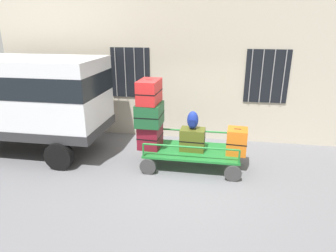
{
  "coord_description": "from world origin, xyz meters",
  "views": [
    {
      "loc": [
        0.85,
        -6.24,
        3.41
      ],
      "look_at": [
        -0.3,
        0.47,
        1.04
      ],
      "focal_mm": 31.45,
      "sensor_mm": 36.0,
      "label": 1
    }
  ],
  "objects_px": {
    "van": "(25,95)",
    "backpack": "(193,120)",
    "suitcase_midleft_bottom": "(192,139)",
    "suitcase_center_bottom": "(237,141)",
    "suitcase_left_middle": "(150,114)",
    "suitcase_left_top": "(149,92)",
    "suitcase_left_bottom": "(150,136)",
    "luggage_cart": "(192,153)"
  },
  "relations": [
    {
      "from": "suitcase_left_middle",
      "to": "suitcase_left_bottom",
      "type": "bearing_deg",
      "value": 90.0
    },
    {
      "from": "suitcase_left_top",
      "to": "suitcase_center_bottom",
      "type": "height_order",
      "value": "suitcase_left_top"
    },
    {
      "from": "suitcase_left_bottom",
      "to": "backpack",
      "type": "xyz_separation_m",
      "value": [
        1.06,
        -0.01,
        0.48
      ]
    },
    {
      "from": "suitcase_left_bottom",
      "to": "backpack",
      "type": "bearing_deg",
      "value": -0.53
    },
    {
      "from": "luggage_cart",
      "to": "suitcase_midleft_bottom",
      "type": "xyz_separation_m",
      "value": [
        0.0,
        0.03,
        0.35
      ]
    },
    {
      "from": "suitcase_left_top",
      "to": "suitcase_center_bottom",
      "type": "xyz_separation_m",
      "value": [
        2.13,
        -0.01,
        -1.13
      ]
    },
    {
      "from": "suitcase_left_middle",
      "to": "suitcase_center_bottom",
      "type": "distance_m",
      "value": 2.21
    },
    {
      "from": "van",
      "to": "backpack",
      "type": "height_order",
      "value": "van"
    },
    {
      "from": "luggage_cart",
      "to": "backpack",
      "type": "bearing_deg",
      "value": 106.58
    },
    {
      "from": "suitcase_left_middle",
      "to": "suitcase_left_top",
      "type": "bearing_deg",
      "value": 90.0
    },
    {
      "from": "luggage_cart",
      "to": "suitcase_left_bottom",
      "type": "height_order",
      "value": "suitcase_left_bottom"
    },
    {
      "from": "suitcase_left_middle",
      "to": "backpack",
      "type": "relative_size",
      "value": 1.69
    },
    {
      "from": "van",
      "to": "backpack",
      "type": "relative_size",
      "value": 9.75
    },
    {
      "from": "suitcase_left_bottom",
      "to": "suitcase_left_top",
      "type": "distance_m",
      "value": 1.14
    },
    {
      "from": "suitcase_left_middle",
      "to": "suitcase_center_bottom",
      "type": "xyz_separation_m",
      "value": [
        2.13,
        0.01,
        -0.57
      ]
    },
    {
      "from": "suitcase_center_bottom",
      "to": "luggage_cart",
      "type": "bearing_deg",
      "value": -179.16
    },
    {
      "from": "suitcase_left_bottom",
      "to": "suitcase_left_middle",
      "type": "xyz_separation_m",
      "value": [
        0.0,
        -0.03,
        0.58
      ]
    },
    {
      "from": "suitcase_left_bottom",
      "to": "suitcase_midleft_bottom",
      "type": "height_order",
      "value": "suitcase_left_bottom"
    },
    {
      "from": "suitcase_center_bottom",
      "to": "backpack",
      "type": "relative_size",
      "value": 1.41
    },
    {
      "from": "suitcase_left_middle",
      "to": "backpack",
      "type": "xyz_separation_m",
      "value": [
        1.06,
        0.02,
        -0.1
      ]
    },
    {
      "from": "suitcase_center_bottom",
      "to": "suitcase_left_middle",
      "type": "bearing_deg",
      "value": -179.69
    },
    {
      "from": "backpack",
      "to": "van",
      "type": "bearing_deg",
      "value": 177.22
    },
    {
      "from": "suitcase_left_bottom",
      "to": "backpack",
      "type": "height_order",
      "value": "backpack"
    },
    {
      "from": "suitcase_midleft_bottom",
      "to": "suitcase_center_bottom",
      "type": "relative_size",
      "value": 0.99
    },
    {
      "from": "suitcase_left_bottom",
      "to": "suitcase_center_bottom",
      "type": "height_order",
      "value": "suitcase_center_bottom"
    },
    {
      "from": "suitcase_left_top",
      "to": "suitcase_left_middle",
      "type": "bearing_deg",
      "value": -90.0
    },
    {
      "from": "suitcase_left_bottom",
      "to": "suitcase_center_bottom",
      "type": "distance_m",
      "value": 2.13
    },
    {
      "from": "suitcase_center_bottom",
      "to": "suitcase_midleft_bottom",
      "type": "bearing_deg",
      "value": 179.25
    },
    {
      "from": "van",
      "to": "suitcase_midleft_bottom",
      "type": "relative_size",
      "value": 6.95
    },
    {
      "from": "van",
      "to": "suitcase_left_top",
      "type": "distance_m",
      "value": 3.51
    },
    {
      "from": "suitcase_midleft_bottom",
      "to": "backpack",
      "type": "height_order",
      "value": "backpack"
    },
    {
      "from": "luggage_cart",
      "to": "suitcase_center_bottom",
      "type": "distance_m",
      "value": 1.13
    },
    {
      "from": "suitcase_left_bottom",
      "to": "suitcase_left_middle",
      "type": "relative_size",
      "value": 0.89
    },
    {
      "from": "suitcase_left_bottom",
      "to": "suitcase_left_middle",
      "type": "height_order",
      "value": "suitcase_left_middle"
    },
    {
      "from": "van",
      "to": "luggage_cart",
      "type": "bearing_deg",
      "value": -3.08
    },
    {
      "from": "suitcase_center_bottom",
      "to": "backpack",
      "type": "xyz_separation_m",
      "value": [
        -1.07,
        0.01,
        0.47
      ]
    },
    {
      "from": "suitcase_left_middle",
      "to": "backpack",
      "type": "distance_m",
      "value": 1.07
    },
    {
      "from": "suitcase_left_bottom",
      "to": "suitcase_left_top",
      "type": "bearing_deg",
      "value": -90.0
    },
    {
      "from": "van",
      "to": "suitcase_center_bottom",
      "type": "bearing_deg",
      "value": -2.34
    },
    {
      "from": "suitcase_midleft_bottom",
      "to": "backpack",
      "type": "distance_m",
      "value": 0.5
    },
    {
      "from": "luggage_cart",
      "to": "suitcase_center_bottom",
      "type": "height_order",
      "value": "suitcase_center_bottom"
    },
    {
      "from": "suitcase_left_top",
      "to": "backpack",
      "type": "bearing_deg",
      "value": -0.01
    }
  ]
}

